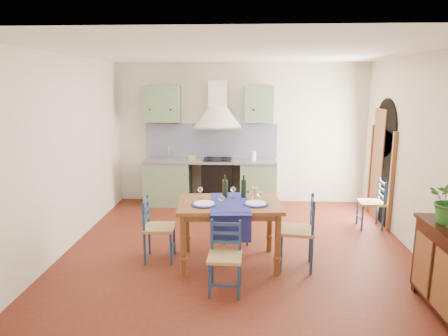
{
  "coord_description": "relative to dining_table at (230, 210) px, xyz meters",
  "views": [
    {
      "loc": [
        0.06,
        -5.53,
        2.37
      ],
      "look_at": [
        -0.23,
        0.3,
        1.15
      ],
      "focal_mm": 32.0,
      "sensor_mm": 36.0,
      "label": 1
    }
  ],
  "objects": [
    {
      "name": "chair_near",
      "position": [
        -0.03,
        -0.75,
        -0.33
      ],
      "size": [
        0.4,
        0.4,
        0.83
      ],
      "color": "navy",
      "rests_on": "ground"
    },
    {
      "name": "right_wall",
      "position": [
        2.61,
        0.77,
        0.58
      ],
      "size": [
        0.26,
        5.0,
        2.8
      ],
      "color": "beige",
      "rests_on": "ground"
    },
    {
      "name": "chair_spare",
      "position": [
        2.34,
        1.49,
        -0.33
      ],
      "size": [
        0.4,
        0.4,
        0.83
      ],
      "color": "navy",
      "rests_on": "ground"
    },
    {
      "name": "dining_table",
      "position": [
        0.0,
        0.0,
        0.0
      ],
      "size": [
        1.4,
        1.07,
        1.17
      ],
      "color": "brown",
      "rests_on": "ground"
    },
    {
      "name": "ceiling",
      "position": [
        0.11,
        0.49,
        2.05
      ],
      "size": [
        5.0,
        5.0,
        0.01
      ],
      "primitive_type": "cube",
      "color": "white",
      "rests_on": "back_wall"
    },
    {
      "name": "chair_left",
      "position": [
        -1.0,
        0.06,
        -0.3
      ],
      "size": [
        0.43,
        0.43,
        0.88
      ],
      "color": "navy",
      "rests_on": "ground"
    },
    {
      "name": "chair_right",
      "position": [
        0.91,
        -0.08,
        -0.25
      ],
      "size": [
        0.5,
        0.5,
        0.97
      ],
      "color": "navy",
      "rests_on": "ground"
    },
    {
      "name": "back_wall",
      "position": [
        -0.36,
        2.78,
        0.3
      ],
      "size": [
        5.0,
        0.96,
        2.8
      ],
      "color": "beige",
      "rests_on": "ground"
    },
    {
      "name": "left_wall",
      "position": [
        -2.39,
        0.49,
        0.65
      ],
      "size": [
        0.04,
        5.0,
        2.8
      ],
      "primitive_type": "cube",
      "color": "beige",
      "rests_on": "ground"
    },
    {
      "name": "chair_far",
      "position": [
        0.07,
        0.75,
        -0.31
      ],
      "size": [
        0.41,
        0.41,
        0.86
      ],
      "color": "navy",
      "rests_on": "ground"
    },
    {
      "name": "floor",
      "position": [
        0.11,
        0.49,
        -0.75
      ],
      "size": [
        5.0,
        5.0,
        0.0
      ],
      "primitive_type": "plane",
      "color": "#4D1C10",
      "rests_on": "ground"
    }
  ]
}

